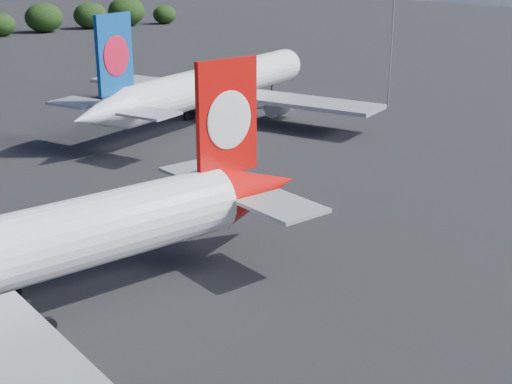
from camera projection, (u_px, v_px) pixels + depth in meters
qantas_airliner at (2, 256)px, 44.90m from camera, size 47.30×44.93×15.45m
china_southern_airliner at (210, 86)px, 98.55m from camera, size 47.51×45.73×16.12m
floodlight_mast_near at (393, 12)px, 104.40m from camera, size 1.60×1.60×21.74m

